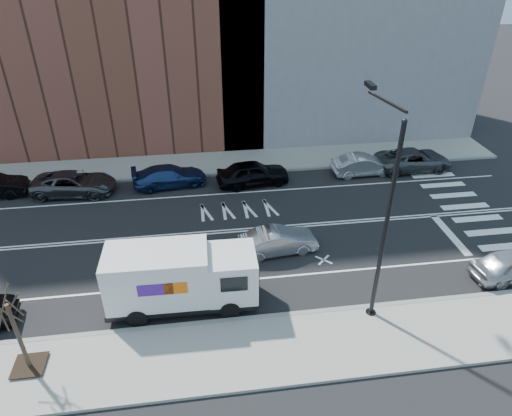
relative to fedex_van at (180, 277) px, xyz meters
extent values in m
plane|color=black|center=(1.16, 5.60, -1.58)|extent=(120.00, 120.00, 0.00)
cube|color=gray|center=(1.16, -3.20, -1.50)|extent=(44.00, 3.60, 0.15)
cube|color=gray|center=(1.16, 14.40, -1.50)|extent=(44.00, 3.60, 0.15)
cube|color=gray|center=(1.16, -1.40, -1.49)|extent=(44.00, 0.25, 0.17)
cube|color=gray|center=(1.16, 12.60, -1.49)|extent=(44.00, 0.25, 0.17)
cylinder|color=black|center=(8.16, -1.80, 2.92)|extent=(0.18, 0.18, 9.00)
cylinder|color=black|center=(8.16, -1.80, -1.48)|extent=(0.44, 0.44, 0.20)
sphere|color=black|center=(8.16, -1.80, 7.37)|extent=(0.20, 0.20, 0.20)
cylinder|color=black|center=(8.16, -0.10, 7.52)|extent=(0.11, 3.49, 0.48)
cube|color=black|center=(8.16, 1.60, 7.62)|extent=(0.25, 0.80, 0.18)
cube|color=#FFF2CC|center=(8.16, 1.60, 7.52)|extent=(0.18, 0.55, 0.03)
cube|color=black|center=(-5.84, -2.80, -1.35)|extent=(1.20, 1.20, 0.04)
cylinder|color=#382B1E|center=(-5.84, -2.80, 0.17)|extent=(0.16, 0.16, 3.20)
cylinder|color=#382B1E|center=(-5.59, -2.80, 1.57)|extent=(0.06, 0.80, 1.44)
cylinder|color=#382B1E|center=(-5.77, -2.56, 1.57)|extent=(0.81, 0.31, 1.19)
cylinder|color=#382B1E|center=(-6.04, -2.65, 1.57)|extent=(0.58, 0.76, 1.50)
cylinder|color=#382B1E|center=(-6.04, -2.95, 1.57)|extent=(0.47, 0.61, 1.37)
cylinder|color=#382B1E|center=(-5.77, -3.04, 1.57)|extent=(0.72, 0.29, 1.13)
cube|color=black|center=(-0.02, 0.00, -1.11)|extent=(6.47, 2.31, 0.31)
cube|color=silver|center=(2.26, -0.04, 0.03)|extent=(2.12, 2.27, 2.07)
cube|color=black|center=(3.32, -0.07, 0.34)|extent=(0.10, 1.92, 0.99)
cube|color=black|center=(2.24, -1.18, 0.34)|extent=(1.14, 0.06, 0.73)
cube|color=black|center=(2.29, 1.09, 0.34)|extent=(1.14, 0.06, 0.73)
cube|color=black|center=(3.28, -0.07, -1.01)|extent=(0.20, 2.08, 0.36)
cube|color=silver|center=(-0.95, 0.02, 0.24)|extent=(4.40, 2.37, 2.39)
cube|color=#47198C|center=(-0.98, -1.14, 0.39)|extent=(1.45, 0.05, 0.57)
cube|color=orange|center=(-0.15, -1.16, 0.39)|extent=(0.93, 0.04, 0.57)
cube|color=#47198C|center=(-0.93, 1.18, 0.39)|extent=(1.45, 0.05, 0.57)
cube|color=orange|center=(-0.10, 1.16, 0.39)|extent=(0.93, 0.04, 0.57)
cylinder|color=black|center=(2.03, -1.08, -1.14)|extent=(0.88, 0.31, 0.87)
cylinder|color=black|center=(2.08, 1.00, -1.14)|extent=(0.88, 0.31, 0.87)
cylinder|color=black|center=(-1.91, -1.00, -1.14)|extent=(0.88, 0.31, 0.87)
cylinder|color=black|center=(-1.87, 1.07, -1.14)|extent=(0.88, 0.31, 0.87)
imported|color=#44464B|center=(-6.84, 11.29, -0.86)|extent=(5.36, 2.84, 1.44)
imported|color=navy|center=(-0.82, 11.53, -0.89)|extent=(4.98, 2.53, 1.38)
imported|color=black|center=(4.64, 10.98, -0.77)|extent=(4.96, 2.48, 1.62)
imported|color=#ADADB2|center=(12.36, 11.39, -0.87)|extent=(4.34, 1.68, 1.41)
imported|color=#4A4D51|center=(16.11, 11.65, -0.84)|extent=(5.33, 2.53, 1.47)
imported|color=#AFB0B4|center=(4.95, 3.35, -0.91)|extent=(4.21, 1.89, 1.34)
camera|label=1|loc=(1.15, -15.67, 12.88)|focal=32.00mm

